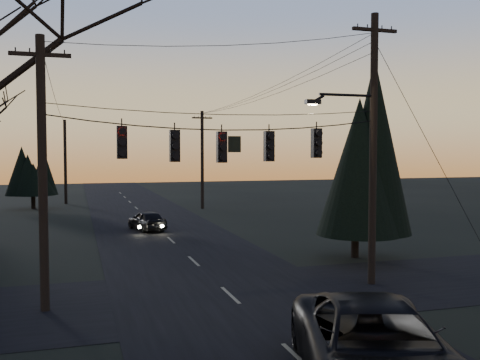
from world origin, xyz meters
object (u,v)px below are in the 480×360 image
object	(u,v)px
utility_pole_far_r	(202,209)
utility_pole_far_l	(66,204)
suv_near	(376,350)
sedan_oncoming_a	(147,221)
evergreen_right	(356,152)
utility_pole_left	(45,311)
utility_pole_right	(371,284)

from	to	relation	value
utility_pole_far_r	utility_pole_far_l	bearing A→B (deg)	145.18
utility_pole_far_r	utility_pole_far_l	size ratio (longest dim) A/B	1.06
suv_near	sedan_oncoming_a	distance (m)	24.30
evergreen_right	sedan_oncoming_a	xyz separation A→B (m)	(-8.23, 11.52, -4.30)
utility_pole_far_r	evergreen_right	size ratio (longest dim) A/B	0.98
utility_pole_left	evergreen_right	world-z (taller)	evergreen_right
utility_pole_far_r	evergreen_right	bearing A→B (deg)	-85.26
utility_pole_right	evergreen_right	xyz separation A→B (m)	(1.93, 4.71, 4.93)
evergreen_right	sedan_oncoming_a	size ratio (longest dim) A/B	2.34
utility_pole_right	sedan_oncoming_a	size ratio (longest dim) A/B	2.69
utility_pole_right	utility_pole_far_r	distance (m)	28.00
utility_pole_left	sedan_oncoming_a	bearing A→B (deg)	72.23
utility_pole_right	evergreen_right	size ratio (longest dim) A/B	1.15
utility_pole_far_l	sedan_oncoming_a	xyz separation A→B (m)	(5.20, -19.78, 0.63)
sedan_oncoming_a	utility_pole_far_l	bearing A→B (deg)	-88.82
utility_pole_right	sedan_oncoming_a	xyz separation A→B (m)	(-6.30, 16.22, 0.63)
utility_pole_left	utility_pole_right	bearing A→B (deg)	0.00
utility_pole_right	suv_near	bearing A→B (deg)	-120.37
utility_pole_far_l	sedan_oncoming_a	size ratio (longest dim) A/B	2.16
utility_pole_far_l	suv_near	xyz separation A→B (m)	(6.80, -44.02, 0.90)
utility_pole_far_l	evergreen_right	size ratio (longest dim) A/B	0.92
utility_pole_right	utility_pole_far_r	size ratio (longest dim) A/B	1.18
utility_pole_far_l	utility_pole_far_r	bearing A→B (deg)	-34.82
utility_pole_far_l	suv_near	distance (m)	44.55
utility_pole_far_r	suv_near	bearing A→B (deg)	-97.43
utility_pole_left	utility_pole_far_l	bearing A→B (deg)	90.00
utility_pole_right	utility_pole_left	world-z (taller)	utility_pole_right
utility_pole_far_l	sedan_oncoming_a	distance (m)	20.46
utility_pole_far_r	utility_pole_far_l	xyz separation A→B (m)	(-11.50, 8.00, 0.00)
utility_pole_far_l	suv_near	world-z (taller)	utility_pole_far_l
utility_pole_right	evergreen_right	world-z (taller)	evergreen_right
suv_near	utility_pole_far_r	bearing A→B (deg)	99.87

